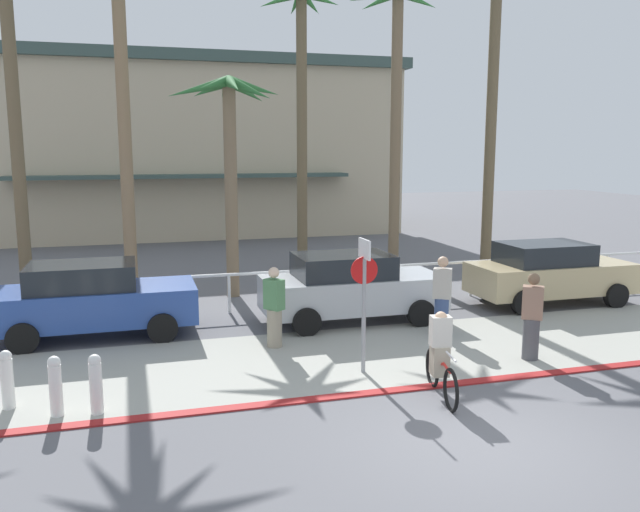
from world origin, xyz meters
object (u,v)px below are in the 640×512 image
object	(u,v)px
car_blue_1	(93,299)
stop_sign_bike_lane	(364,286)
palm_tree_2	(122,40)
palm_tree_1	(10,58)
palm_tree_4	(301,68)
palm_tree_6	(495,45)
pedestrian_0	(442,299)
car_silver_2	(350,287)
pedestrian_1	(532,320)
car_tan_3	(549,272)
bollard_0	(96,384)
palm_tree_3	(230,129)
bollard_1	(7,379)
pedestrian_2	(274,310)
palm_tree_5	(396,77)
bollard_2	(55,386)
cyclist_red_1	(441,356)

from	to	relation	value
car_blue_1	stop_sign_bike_lane	bearing A→B (deg)	-38.21
palm_tree_2	palm_tree_1	bearing A→B (deg)	159.06
palm_tree_4	palm_tree_6	size ratio (longest dim) A/B	0.93
pedestrian_0	car_silver_2	bearing A→B (deg)	132.09
palm_tree_4	pedestrian_1	world-z (taller)	palm_tree_4
pedestrian_1	car_tan_3	bearing A→B (deg)	51.00
bollard_0	palm_tree_4	bearing A→B (deg)	60.90
palm_tree_3	car_silver_2	world-z (taller)	palm_tree_3
palm_tree_4	pedestrian_1	xyz separation A→B (m)	(1.90, -10.91, -6.04)
palm_tree_6	bollard_1	bearing A→B (deg)	-148.16
car_tan_3	pedestrian_2	bearing A→B (deg)	-167.36
palm_tree_5	car_blue_1	bearing A→B (deg)	-151.05
pedestrian_0	bollard_2	bearing A→B (deg)	-163.15
bollard_1	stop_sign_bike_lane	bearing A→B (deg)	0.39
bollard_2	pedestrian_2	bearing A→B (deg)	32.52
stop_sign_bike_lane	car_tan_3	world-z (taller)	stop_sign_bike_lane
car_tan_3	pedestrian_0	distance (m)	4.68
bollard_2	palm_tree_2	size ratio (longest dim) A/B	0.11
stop_sign_bike_lane	cyclist_red_1	distance (m)	1.94
bollard_2	pedestrian_2	distance (m)	4.84
palm_tree_3	palm_tree_4	bearing A→B (deg)	50.19
palm_tree_3	palm_tree_6	xyz separation A→B (m)	(8.91, 1.29, 2.80)
bollard_2	pedestrian_0	distance (m)	8.24
palm_tree_2	car_tan_3	bearing A→B (deg)	-21.47
stop_sign_bike_lane	palm_tree_2	distance (m)	10.62
palm_tree_2	bollard_0	bearing A→B (deg)	-93.96
bollard_1	palm_tree_6	world-z (taller)	palm_tree_6
palm_tree_3	cyclist_red_1	distance (m)	9.75
palm_tree_2	palm_tree_4	world-z (taller)	palm_tree_4
stop_sign_bike_lane	pedestrian_0	xyz separation A→B (m)	(2.53, 1.82, -0.82)
bollard_1	palm_tree_5	world-z (taller)	palm_tree_5
stop_sign_bike_lane	palm_tree_5	bearing A→B (deg)	64.41
palm_tree_4	car_tan_3	size ratio (longest dim) A/B	2.15
palm_tree_1	palm_tree_2	bearing A→B (deg)	-20.94
palm_tree_5	cyclist_red_1	world-z (taller)	palm_tree_5
palm_tree_1	palm_tree_6	size ratio (longest dim) A/B	0.91
palm_tree_5	car_silver_2	bearing A→B (deg)	-121.56
palm_tree_2	palm_tree_4	bearing A→B (deg)	24.42
stop_sign_bike_lane	pedestrian_2	distance (m)	2.55
stop_sign_bike_lane	pedestrian_2	bearing A→B (deg)	122.11
bollard_0	palm_tree_5	world-z (taller)	palm_tree_5
palm_tree_4	cyclist_red_1	size ratio (longest dim) A/B	5.24
stop_sign_bike_lane	palm_tree_1	xyz separation A→B (m)	(-7.17, 9.27, 5.01)
car_silver_2	pedestrian_2	size ratio (longest dim) A/B	2.52
palm_tree_2	pedestrian_1	world-z (taller)	palm_tree_2
palm_tree_1	pedestrian_1	size ratio (longest dim) A/B	5.22
palm_tree_3	car_blue_1	size ratio (longest dim) A/B	1.40
bollard_1	palm_tree_1	distance (m)	11.22
palm_tree_3	cyclist_red_1	world-z (taller)	palm_tree_3
bollard_1	palm_tree_2	distance (m)	10.69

